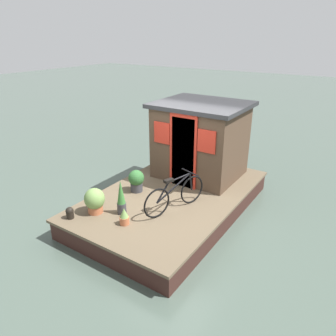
{
  "coord_description": "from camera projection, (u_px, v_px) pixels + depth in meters",
  "views": [
    {
      "loc": [
        -5.62,
        -3.59,
        3.93
      ],
      "look_at": [
        -0.2,
        0.0,
        1.18
      ],
      "focal_mm": 34.11,
      "sensor_mm": 36.0,
      "label": 1
    }
  ],
  "objects": [
    {
      "name": "bicycle",
      "position": [
        175.0,
        194.0,
        6.63
      ],
      "size": [
        1.53,
        0.62,
        0.77
      ],
      "color": "black",
      "rests_on": "houseboat_deck"
    },
    {
      "name": "houseboat_cabin",
      "position": [
        200.0,
        140.0,
        8.1
      ],
      "size": [
        1.89,
        2.19,
        1.9
      ],
      "color": "#4C3828",
      "rests_on": "houseboat_deck"
    },
    {
      "name": "potted_plant_geranium",
      "position": [
        121.0,
        198.0,
        6.5
      ],
      "size": [
        0.19,
        0.19,
        0.75
      ],
      "color": "#38383D",
      "rests_on": "houseboat_deck"
    },
    {
      "name": "potted_plant_mint",
      "position": [
        124.0,
        217.0,
        6.19
      ],
      "size": [
        0.19,
        0.19,
        0.35
      ],
      "color": "#B2603D",
      "rests_on": "houseboat_deck"
    },
    {
      "name": "potted_plant_basil",
      "position": [
        136.0,
        180.0,
        7.45
      ],
      "size": [
        0.37,
        0.37,
        0.53
      ],
      "color": "#38383D",
      "rests_on": "houseboat_deck"
    },
    {
      "name": "houseboat_deck",
      "position": [
        173.0,
        202.0,
        7.57
      ],
      "size": [
        4.81,
        2.95,
        0.48
      ],
      "color": "brown",
      "rests_on": "ground_plane"
    },
    {
      "name": "ground_plane",
      "position": [
        173.0,
        210.0,
        7.67
      ],
      "size": [
        60.0,
        60.0,
        0.0
      ],
      "primitive_type": "plane",
      "color": "#47564C"
    },
    {
      "name": "potted_plant_sage",
      "position": [
        95.0,
        200.0,
        6.56
      ],
      "size": [
        0.42,
        0.42,
        0.54
      ],
      "color": "#B2603D",
      "rests_on": "houseboat_deck"
    },
    {
      "name": "mooring_bollard",
      "position": [
        70.0,
        213.0,
        6.41
      ],
      "size": [
        0.16,
        0.16,
        0.25
      ],
      "color": "black",
      "rests_on": "houseboat_deck"
    }
  ]
}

